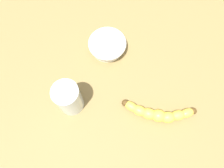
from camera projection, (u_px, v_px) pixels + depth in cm
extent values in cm
cube|color=olive|center=(132.00, 106.00, 66.43)|extent=(120.00, 120.00, 3.00)
ellipsoid|color=yellow|center=(131.00, 106.00, 62.93)|extent=(3.17, 4.59, 2.58)
ellipsoid|color=yellow|center=(139.00, 111.00, 62.47)|extent=(2.96, 4.27, 2.95)
ellipsoid|color=yellow|center=(149.00, 114.00, 62.14)|extent=(3.89, 4.69, 3.32)
ellipsoid|color=yellow|center=(159.00, 116.00, 61.95)|extent=(4.74, 5.13, 3.69)
ellipsoid|color=yellow|center=(168.00, 116.00, 61.90)|extent=(4.80, 5.26, 3.32)
ellipsoid|color=yellow|center=(178.00, 115.00, 61.99)|extent=(4.79, 5.18, 2.95)
ellipsoid|color=yellow|center=(187.00, 113.00, 62.22)|extent=(4.75, 4.90, 2.58)
sphere|color=#513819|center=(125.00, 103.00, 63.28)|extent=(2.03, 2.03, 2.03)
sphere|color=#513819|center=(193.00, 111.00, 62.43)|extent=(2.03, 2.03, 2.03)
cylinder|color=silver|center=(69.00, 98.00, 59.58)|extent=(7.28, 7.28, 11.74)
cylinder|color=beige|center=(69.00, 98.00, 59.67)|extent=(6.78, 6.78, 11.04)
cylinder|color=white|center=(107.00, 46.00, 69.80)|extent=(10.20, 10.20, 4.15)
torus|color=white|center=(107.00, 43.00, 68.42)|extent=(12.29, 12.29, 1.20)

